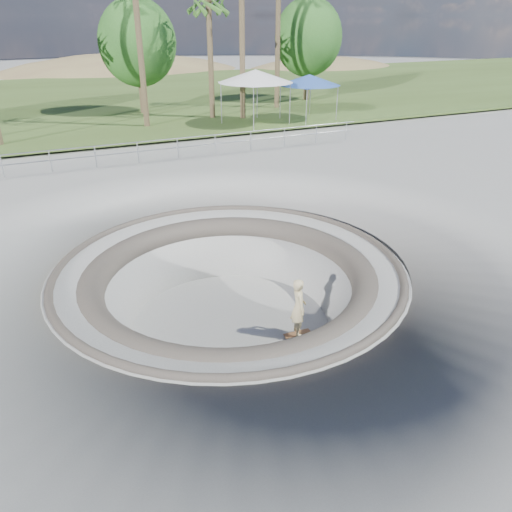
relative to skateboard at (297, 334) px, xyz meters
name	(u,v)px	position (x,y,z in m)	size (l,w,h in m)	color
ground	(229,267)	(-1.53, 1.52, 1.83)	(180.00, 180.00, 0.00)	#A1A19C
skate_bowl	(231,319)	(-1.53, 1.52, 0.00)	(14.00, 14.00, 4.10)	#A1A19C
grass_strip	(82,99)	(-1.53, 35.52, 2.05)	(180.00, 36.00, 0.12)	#3B5120
distant_hills	(98,130)	(2.25, 58.70, -5.19)	(103.20, 45.00, 28.60)	brown
safety_railing	(138,152)	(-1.53, 13.52, 2.52)	(25.00, 0.06, 1.03)	#95989D
skateboard	(297,334)	(0.00, 0.00, 0.00)	(0.84, 0.27, 0.09)	brown
skater	(299,307)	(0.00, 0.00, 0.92)	(0.66, 0.43, 1.81)	#CAB782
canopy_white	(255,76)	(7.46, 19.52, 5.06)	(6.33, 6.33, 3.36)	#95989D
canopy_blue	(309,80)	(11.38, 19.52, 4.65)	(5.62, 5.62, 2.90)	#95989D
palm_d	(209,6)	(5.69, 22.84, 9.07)	(2.60, 2.60, 8.31)	brown
bushy_tree_mid	(137,43)	(1.78, 26.77, 6.80)	(5.37, 4.88, 7.74)	brown
bushy_tree_right	(308,38)	(15.58, 27.19, 6.91)	(5.48, 4.98, 7.91)	brown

